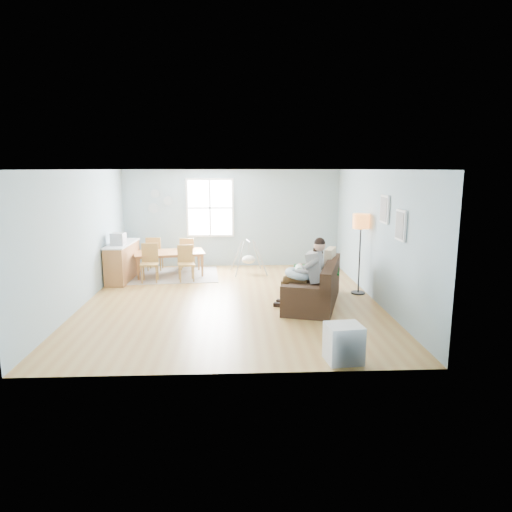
{
  "coord_description": "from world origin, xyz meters",
  "views": [
    {
      "loc": [
        0.09,
        -9.25,
        2.72
      ],
      "look_at": [
        0.5,
        -0.31,
        1.0
      ],
      "focal_mm": 32.0,
      "sensor_mm": 36.0,
      "label": 1
    }
  ],
  "objects_px": {
    "father": "(307,270)",
    "chair_se": "(186,261)",
    "dining_table": "(170,264)",
    "monitor": "(118,239)",
    "chair_nw": "(154,252)",
    "baby_swing": "(249,259)",
    "chair_ne": "(187,252)",
    "toddler": "(313,266)",
    "floor_lamp": "(361,228)",
    "storage_cube": "(343,343)",
    "sofa": "(316,289)",
    "chair_sw": "(150,260)",
    "counter": "(123,261)"
  },
  "relations": [
    {
      "from": "sofa",
      "to": "chair_nw",
      "type": "bearing_deg",
      "value": 139.6
    },
    {
      "from": "chair_ne",
      "to": "baby_swing",
      "type": "relative_size",
      "value": 0.89
    },
    {
      "from": "floor_lamp",
      "to": "chair_nw",
      "type": "relative_size",
      "value": 1.91
    },
    {
      "from": "chair_nw",
      "to": "baby_swing",
      "type": "xyz_separation_m",
      "value": [
        2.52,
        -0.45,
        -0.13
      ]
    },
    {
      "from": "storage_cube",
      "to": "dining_table",
      "type": "xyz_separation_m",
      "value": [
        -3.21,
        5.52,
        0.03
      ]
    },
    {
      "from": "storage_cube",
      "to": "counter",
      "type": "relative_size",
      "value": 0.33
    },
    {
      "from": "chair_sw",
      "to": "counter",
      "type": "height_order",
      "value": "chair_sw"
    },
    {
      "from": "dining_table",
      "to": "chair_nw",
      "type": "xyz_separation_m",
      "value": [
        -0.49,
        0.56,
        0.22
      ]
    },
    {
      "from": "floor_lamp",
      "to": "storage_cube",
      "type": "relative_size",
      "value": 3.22
    },
    {
      "from": "toddler",
      "to": "chair_se",
      "type": "xyz_separation_m",
      "value": [
        -2.83,
        1.88,
        -0.25
      ]
    },
    {
      "from": "dining_table",
      "to": "chair_nw",
      "type": "height_order",
      "value": "chair_nw"
    },
    {
      "from": "floor_lamp",
      "to": "monitor",
      "type": "xyz_separation_m",
      "value": [
        -5.5,
        1.23,
        -0.39
      ]
    },
    {
      "from": "monitor",
      "to": "sofa",
      "type": "bearing_deg",
      "value": -23.87
    },
    {
      "from": "chair_se",
      "to": "dining_table",
      "type": "bearing_deg",
      "value": 129.48
    },
    {
      "from": "sofa",
      "to": "monitor",
      "type": "height_order",
      "value": "monitor"
    },
    {
      "from": "chair_ne",
      "to": "baby_swing",
      "type": "height_order",
      "value": "same"
    },
    {
      "from": "chair_sw",
      "to": "counter",
      "type": "distance_m",
      "value": 0.74
    },
    {
      "from": "father",
      "to": "toddler",
      "type": "distance_m",
      "value": 0.52
    },
    {
      "from": "father",
      "to": "storage_cube",
      "type": "relative_size",
      "value": 2.59
    },
    {
      "from": "chair_sw",
      "to": "chair_se",
      "type": "height_order",
      "value": "chair_sw"
    },
    {
      "from": "toddler",
      "to": "baby_swing",
      "type": "relative_size",
      "value": 0.89
    },
    {
      "from": "father",
      "to": "counter",
      "type": "xyz_separation_m",
      "value": [
        -4.2,
        2.53,
        -0.29
      ]
    },
    {
      "from": "chair_ne",
      "to": "toddler",
      "type": "bearing_deg",
      "value": -46.58
    },
    {
      "from": "dining_table",
      "to": "baby_swing",
      "type": "bearing_deg",
      "value": -7.38
    },
    {
      "from": "dining_table",
      "to": "monitor",
      "type": "bearing_deg",
      "value": -157.54
    },
    {
      "from": "father",
      "to": "chair_se",
      "type": "bearing_deg",
      "value": 138.11
    },
    {
      "from": "chair_se",
      "to": "counter",
      "type": "bearing_deg",
      "value": 173.93
    },
    {
      "from": "counter",
      "to": "toddler",
      "type": "bearing_deg",
      "value": -24.92
    },
    {
      "from": "chair_nw",
      "to": "chair_sw",
      "type": "bearing_deg",
      "value": -85.45
    },
    {
      "from": "chair_se",
      "to": "baby_swing",
      "type": "height_order",
      "value": "baby_swing"
    },
    {
      "from": "chair_ne",
      "to": "monitor",
      "type": "bearing_deg",
      "value": -137.78
    },
    {
      "from": "father",
      "to": "baby_swing",
      "type": "xyz_separation_m",
      "value": [
        -1.06,
        3.05,
        -0.36
      ]
    },
    {
      "from": "chair_se",
      "to": "baby_swing",
      "type": "distance_m",
      "value": 1.71
    },
    {
      "from": "monitor",
      "to": "floor_lamp",
      "type": "bearing_deg",
      "value": -12.65
    },
    {
      "from": "father",
      "to": "chair_sw",
      "type": "xyz_separation_m",
      "value": [
        -3.49,
        2.3,
        -0.22
      ]
    },
    {
      "from": "chair_sw",
      "to": "floor_lamp",
      "type": "bearing_deg",
      "value": -15.47
    },
    {
      "from": "chair_nw",
      "to": "monitor",
      "type": "xyz_separation_m",
      "value": [
        -0.61,
        -1.28,
        0.55
      ]
    },
    {
      "from": "floor_lamp",
      "to": "baby_swing",
      "type": "relative_size",
      "value": 1.78
    },
    {
      "from": "baby_swing",
      "to": "toddler",
      "type": "bearing_deg",
      "value": -63.69
    },
    {
      "from": "chair_se",
      "to": "chair_ne",
      "type": "relative_size",
      "value": 0.99
    },
    {
      "from": "sofa",
      "to": "baby_swing",
      "type": "distance_m",
      "value": 3.07
    },
    {
      "from": "toddler",
      "to": "storage_cube",
      "type": "distance_m",
      "value": 3.11
    },
    {
      "from": "storage_cube",
      "to": "monitor",
      "type": "height_order",
      "value": "monitor"
    },
    {
      "from": "storage_cube",
      "to": "chair_se",
      "type": "xyz_separation_m",
      "value": [
        -2.74,
        4.95,
        0.22
      ]
    },
    {
      "from": "monitor",
      "to": "baby_swing",
      "type": "relative_size",
      "value": 0.34
    },
    {
      "from": "floor_lamp",
      "to": "monitor",
      "type": "relative_size",
      "value": 5.23
    },
    {
      "from": "chair_sw",
      "to": "chair_ne",
      "type": "distance_m",
      "value": 1.48
    },
    {
      "from": "chair_se",
      "to": "floor_lamp",
      "type": "bearing_deg",
      "value": -19.38
    },
    {
      "from": "toddler",
      "to": "dining_table",
      "type": "relative_size",
      "value": 0.5
    },
    {
      "from": "chair_se",
      "to": "baby_swing",
      "type": "bearing_deg",
      "value": 23.72
    }
  ]
}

